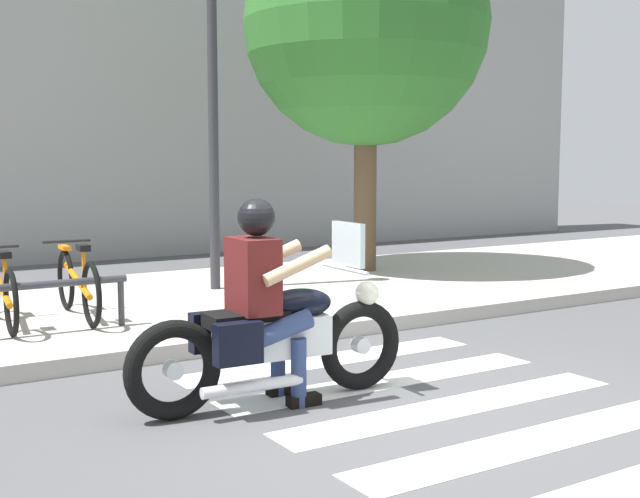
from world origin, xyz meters
The scene contains 13 objects.
ground_plane centered at (0.00, 0.00, 0.00)m, with size 48.00×48.00×0.00m, color #4C4C4F.
sidewalk centered at (0.00, 4.44, 0.07)m, with size 24.00×4.40×0.15m, color #B7B2A8.
crosswalk_stripe_1 centered at (0.29, -0.80, 0.00)m, with size 2.80×0.40×0.01m, color white.
crosswalk_stripe_2 centered at (0.29, 0.00, 0.00)m, with size 2.80×0.40×0.01m, color white.
crosswalk_stripe_3 centered at (0.29, 0.80, 0.00)m, with size 2.80×0.40×0.01m, color white.
crosswalk_stripe_4 centered at (0.29, 1.60, 0.00)m, with size 2.80×0.40×0.01m, color white.
motorcycle centered at (-0.72, 0.74, 0.47)m, with size 2.15×0.64×1.27m.
rider centered at (-0.80, 0.75, 0.84)m, with size 0.64×0.55×1.46m.
bicycle_2 centered at (-1.94, 3.84, 0.49)m, with size 0.48×1.69×0.74m.
bicycle_3 centered at (-1.22, 3.84, 0.50)m, with size 0.48×1.71×0.76m.
street_lamp centered at (0.73, 4.84, 2.83)m, with size 0.28×0.28×4.72m.
tree_near_rack centered at (3.24, 5.24, 3.57)m, with size 3.39×3.39×5.28m.
building_backdrop centered at (0.00, 10.14, 3.13)m, with size 24.00×1.20×6.27m, color gray.
Camera 1 is at (-3.49, -4.25, 1.73)m, focal length 46.36 mm.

